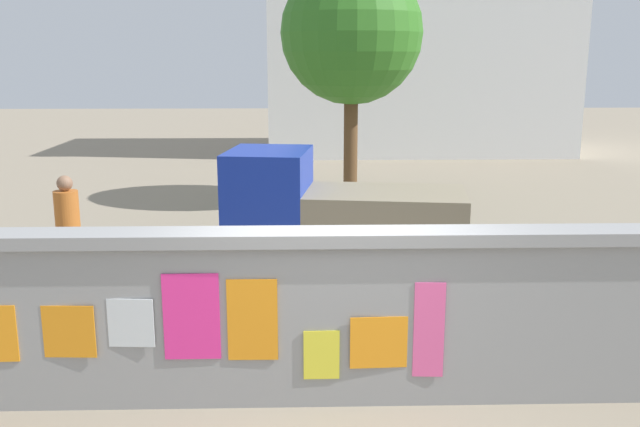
% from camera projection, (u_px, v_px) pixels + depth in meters
% --- Properties ---
extents(ground, '(60.00, 60.00, 0.00)m').
position_uv_depth(ground, '(317.00, 215.00, 14.59)').
color(ground, gray).
extents(poster_wall, '(8.49, 0.42, 1.69)m').
position_uv_depth(poster_wall, '(336.00, 315.00, 6.60)').
color(poster_wall, gray).
rests_on(poster_wall, ground).
extents(auto_rickshaw_truck, '(3.78, 2.00, 1.85)m').
position_uv_depth(auto_rickshaw_truck, '(333.00, 213.00, 10.74)').
color(auto_rickshaw_truck, black).
rests_on(auto_rickshaw_truck, ground).
extents(motorcycle, '(1.90, 0.56, 0.87)m').
position_uv_depth(motorcycle, '(50.00, 294.00, 8.39)').
color(motorcycle, black).
rests_on(motorcycle, ground).
extents(bicycle_near, '(1.70, 0.44, 0.95)m').
position_uv_depth(bicycle_near, '(624.00, 319.00, 7.87)').
color(bicycle_near, black).
rests_on(bicycle_near, ground).
extents(bicycle_far, '(1.69, 0.47, 0.95)m').
position_uv_depth(bicycle_far, '(573.00, 268.00, 9.74)').
color(bicycle_far, black).
rests_on(bicycle_far, ground).
extents(person_walking, '(0.41, 0.41, 1.62)m').
position_uv_depth(person_walking, '(68.00, 220.00, 9.90)').
color(person_walking, '#BF6626').
rests_on(person_walking, ground).
extents(tree_roadside, '(3.09, 3.09, 5.28)m').
position_uv_depth(tree_roadside, '(352.00, 34.00, 15.13)').
color(tree_roadside, brown).
rests_on(tree_roadside, ground).
extents(building_background, '(10.26, 5.05, 7.47)m').
position_uv_depth(building_background, '(417.00, 40.00, 23.76)').
color(building_background, white).
rests_on(building_background, ground).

